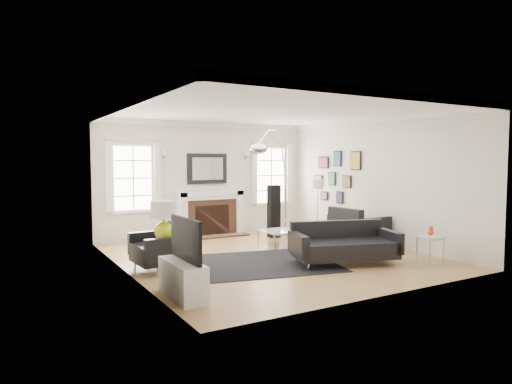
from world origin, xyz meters
TOP-DOWN VIEW (x-y plane):
  - floor at (0.00, 0.00)m, footprint 6.00×6.00m
  - back_wall at (0.00, 3.00)m, footprint 5.50×0.04m
  - front_wall at (0.00, -3.00)m, footprint 5.50×0.04m
  - left_wall at (-2.75, 0.00)m, footprint 0.04×6.00m
  - right_wall at (2.75, 0.00)m, footprint 0.04×6.00m
  - ceiling at (0.00, 0.00)m, footprint 5.50×6.00m
  - crown_molding at (0.00, 0.00)m, footprint 5.50×6.00m
  - fireplace at (0.00, 2.79)m, footprint 1.70×0.69m
  - mantel_mirror at (0.00, 2.95)m, footprint 1.05×0.07m
  - window_left at (-1.85, 2.95)m, footprint 1.24×0.15m
  - window_right at (1.85, 2.95)m, footprint 1.24×0.15m
  - gallery_wall at (2.72, 1.30)m, footprint 0.04×1.73m
  - tv_unit at (-2.44, -1.70)m, footprint 0.35×1.00m
  - area_rug at (-0.50, -0.46)m, footprint 2.99×2.67m
  - sofa at (0.80, -1.19)m, footprint 2.04×1.38m
  - armchair_left at (-2.14, 0.01)m, footprint 0.90×0.99m
  - armchair_right at (2.13, -0.10)m, footprint 1.00×1.10m
  - coffee_table at (0.75, 0.81)m, footprint 0.77×0.77m
  - side_table_left at (-2.20, -0.19)m, footprint 0.49×0.49m
  - nesting_table at (2.20, -1.96)m, footprint 0.44×0.37m
  - gourd_lamp at (-2.20, -0.19)m, footprint 0.41×0.41m
  - orange_vase at (2.20, -1.96)m, footprint 0.11×0.11m
  - arc_floor_lamp at (0.70, 1.00)m, footprint 1.86×1.72m
  - stick_floor_lamp at (2.20, 1.36)m, footprint 0.28×0.28m
  - speaker_tower at (1.22, 1.80)m, footprint 0.28×0.28m

SIDE VIEW (x-z plane):
  - floor at x=0.00m, z-range 0.00..0.00m
  - area_rug at x=-0.50m, z-range 0.00..0.01m
  - coffee_table at x=0.75m, z-range 0.14..0.48m
  - tv_unit at x=-2.44m, z-range -0.22..0.87m
  - sofa at x=0.80m, z-range 0.03..0.64m
  - armchair_left at x=-2.14m, z-range 0.04..0.68m
  - nesting_table at x=2.20m, z-range 0.13..0.61m
  - armchair_right at x=2.13m, z-range 0.04..0.74m
  - side_table_left at x=-2.20m, z-range 0.16..0.70m
  - fireplace at x=0.00m, z-range -0.01..1.10m
  - orange_vase at x=2.20m, z-range 0.49..0.66m
  - speaker_tower at x=1.22m, z-range 0.00..1.26m
  - gourd_lamp at x=-2.20m, z-range 0.59..1.24m
  - stick_floor_lamp at x=2.20m, z-range 0.51..1.91m
  - back_wall at x=0.00m, z-range 0.00..2.80m
  - front_wall at x=0.00m, z-range 0.00..2.80m
  - left_wall at x=-2.75m, z-range 0.00..2.80m
  - right_wall at x=2.75m, z-range 0.00..2.80m
  - arc_floor_lamp at x=0.70m, z-range 0.11..2.74m
  - window_left at x=-1.85m, z-range 0.65..2.27m
  - window_right at x=1.85m, z-range 0.65..2.27m
  - gallery_wall at x=2.72m, z-range 0.89..2.18m
  - mantel_mirror at x=0.00m, z-range 1.27..2.02m
  - crown_molding at x=0.00m, z-range 2.68..2.80m
  - ceiling at x=0.00m, z-range 2.79..2.81m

